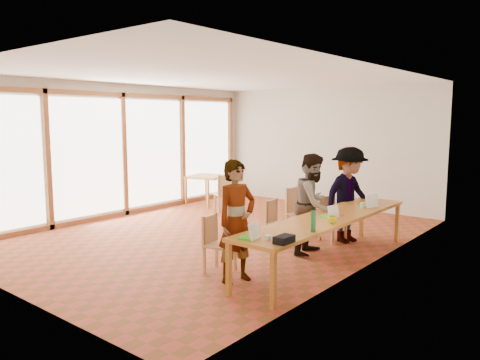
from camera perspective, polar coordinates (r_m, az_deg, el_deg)
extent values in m
plane|color=#A73D28|center=(9.10, -2.30, -6.63)|extent=(8.00, 8.00, 0.00)
cube|color=beige|center=(12.13, 10.27, 4.00)|extent=(6.00, 0.10, 3.00)
cube|color=beige|center=(6.43, -26.63, 0.24)|extent=(6.00, 0.10, 3.00)
cube|color=beige|center=(7.23, 15.79, 1.48)|extent=(0.10, 8.00, 3.00)
cube|color=white|center=(11.03, -13.99, 3.55)|extent=(0.10, 8.00, 3.00)
cube|color=white|center=(8.85, -2.41, 12.68)|extent=(6.00, 8.00, 0.04)
cube|color=orange|center=(7.23, 10.75, -4.58)|extent=(0.80, 4.00, 0.05)
cube|color=orange|center=(5.96, -1.38, -10.82)|extent=(0.06, 0.06, 0.70)
cube|color=orange|center=(9.16, 14.61, -4.52)|extent=(0.06, 0.06, 0.70)
cube|color=orange|center=(5.57, 4.08, -12.19)|extent=(0.06, 0.06, 0.70)
cube|color=orange|center=(8.91, 18.60, -5.01)|extent=(0.06, 0.06, 0.70)
cube|color=orange|center=(12.14, -4.04, 0.42)|extent=(0.90, 0.90, 0.05)
cube|color=orange|center=(12.18, -6.62, -1.36)|extent=(0.05, 0.05, 0.70)
cube|color=orange|center=(12.73, -4.11, -0.94)|extent=(0.05, 0.05, 0.70)
cube|color=orange|center=(11.64, -3.93, -1.74)|extent=(0.05, 0.05, 0.70)
cube|color=orange|center=(12.22, -1.44, -1.29)|extent=(0.05, 0.05, 0.70)
cube|color=tan|center=(6.87, -2.46, -7.93)|extent=(0.44, 0.44, 0.04)
cube|color=tan|center=(6.91, -3.71, -5.97)|extent=(0.10, 0.39, 0.40)
cube|color=tan|center=(8.33, 4.80, -5.30)|extent=(0.39, 0.39, 0.04)
cube|color=tan|center=(8.37, 3.84, -3.75)|extent=(0.06, 0.37, 0.39)
cube|color=tan|center=(8.91, 7.42, -4.07)|extent=(0.44, 0.44, 0.04)
cube|color=tan|center=(8.96, 6.36, -2.37)|extent=(0.05, 0.43, 0.45)
cube|color=tan|center=(8.69, 11.26, -4.80)|extent=(0.49, 0.49, 0.04)
cube|color=tan|center=(8.77, 10.54, -3.22)|extent=(0.16, 0.37, 0.40)
cube|color=tan|center=(11.13, -1.93, -1.71)|extent=(0.59, 0.59, 0.04)
cube|color=tan|center=(10.91, -1.65, -0.60)|extent=(0.26, 0.38, 0.45)
imported|color=gray|center=(6.36, -0.40, -5.07)|extent=(0.52, 0.68, 1.68)
imported|color=gray|center=(7.79, 8.90, -2.88)|extent=(0.75, 0.90, 1.66)
imported|color=gray|center=(8.62, 13.12, -1.78)|extent=(0.91, 1.24, 1.72)
cube|color=green|center=(5.83, 0.97, -7.01)|extent=(0.22, 0.28, 0.03)
cube|color=white|center=(5.77, 1.75, -6.24)|extent=(0.11, 0.24, 0.21)
cube|color=green|center=(7.20, 10.82, -4.35)|extent=(0.21, 0.26, 0.02)
cube|color=white|center=(7.13, 11.31, -3.80)|extent=(0.11, 0.22, 0.19)
cube|color=green|center=(8.15, 15.35, -3.07)|extent=(0.28, 0.32, 0.03)
cube|color=white|center=(8.07, 15.81, -2.50)|extent=(0.17, 0.25, 0.22)
imported|color=#C8BD0B|center=(6.75, 11.18, -4.80)|extent=(0.17, 0.17, 0.10)
cylinder|color=#20703B|center=(6.20, 8.92, -5.00)|extent=(0.07, 0.07, 0.28)
cylinder|color=silver|center=(8.04, 14.68, -2.97)|extent=(0.07, 0.07, 0.09)
cylinder|color=white|center=(5.76, 3.45, -7.03)|extent=(0.08, 0.08, 0.06)
cube|color=#DD4277|center=(7.29, 12.19, -4.25)|extent=(0.05, 0.10, 0.01)
cube|color=black|center=(5.64, 5.40, -7.22)|extent=(0.16, 0.26, 0.09)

